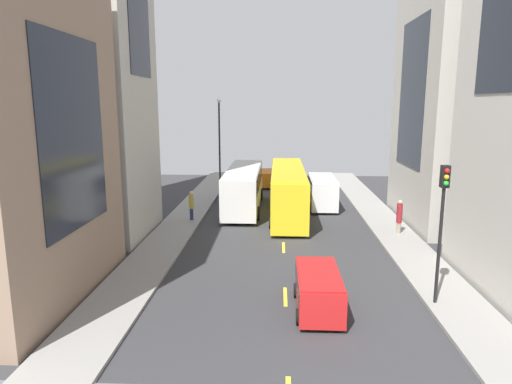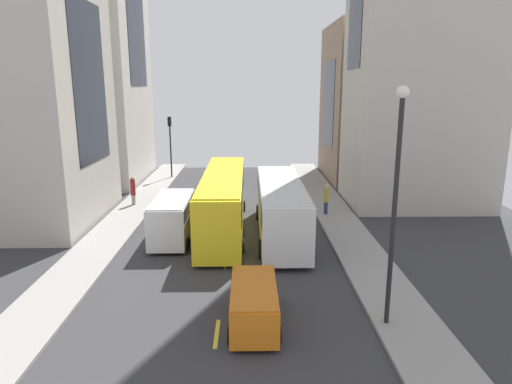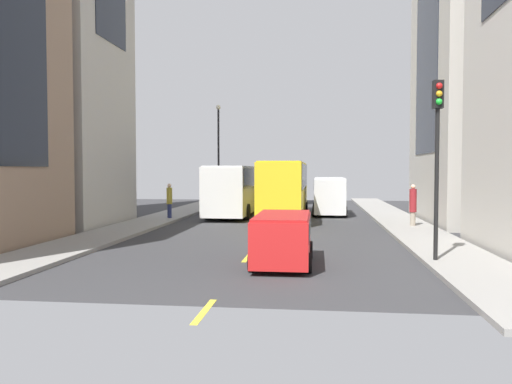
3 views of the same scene
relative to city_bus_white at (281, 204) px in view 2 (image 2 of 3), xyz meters
name	(u,v)px [view 2 (image 2 of 3)]	position (x,y,z in m)	size (l,w,h in m)	color
ground_plane	(231,222)	(3.12, -2.95, -2.01)	(41.23, 41.23, 0.00)	#333335
sidewalk_west	(339,220)	(-4.15, -2.95, -1.93)	(2.69, 44.00, 0.15)	gray
sidewalk_east	(122,221)	(10.39, -2.95, -1.93)	(2.69, 44.00, 0.15)	gray
lane_stripe_0	(238,167)	(3.12, -23.95, -2.00)	(0.16, 2.00, 0.01)	yellow
lane_stripe_1	(236,179)	(3.12, -16.95, -2.00)	(0.16, 2.00, 0.01)	yellow
lane_stripe_2	(234,197)	(3.12, -9.95, -2.00)	(0.16, 2.00, 0.01)	yellow
lane_stripe_3	(231,222)	(3.12, -2.95, -2.00)	(0.16, 2.00, 0.01)	yellow
lane_stripe_4	(226,262)	(3.12, 4.05, -2.00)	(0.16, 2.00, 0.01)	yellow
lane_stripe_5	(217,333)	(3.12, 11.05, -2.00)	(0.16, 2.00, 0.01)	yellow
building_west_0	(377,104)	(-10.32, -17.46, 5.20)	(9.35, 10.62, 14.40)	#937760
building_east_1	(31,83)	(15.64, -3.43, 7.07)	(7.48, 10.57, 18.15)	#B7B2A8
city_bus_white	(281,204)	(0.00, 0.00, 0.00)	(2.81, 11.23, 3.35)	silver
streetcar_yellow	(223,196)	(3.52, -1.55, 0.12)	(2.70, 13.50, 3.59)	yellow
delivery_van_white	(172,216)	(6.39, 0.69, -0.50)	(2.25, 5.27, 2.58)	white
car_orange_0	(254,302)	(1.74, 10.41, -1.06)	(1.90, 4.12, 1.60)	orange
car_red_1	(223,167)	(4.46, -18.21, -1.03)	(1.92, 4.07, 1.66)	red
pedestrian_crossing_mid	(133,190)	(10.60, -7.06, -0.71)	(0.37, 0.37, 2.19)	gray
pedestrian_walking_far	(326,198)	(-3.47, -4.30, -0.72)	(0.35, 0.35, 2.12)	navy
traffic_light_near_corner	(170,135)	(9.45, -17.55, 2.22)	(0.32, 0.44, 5.86)	black
streetlamp_near	(396,188)	(-3.30, 10.60, 3.39)	(0.44, 0.44, 8.80)	black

